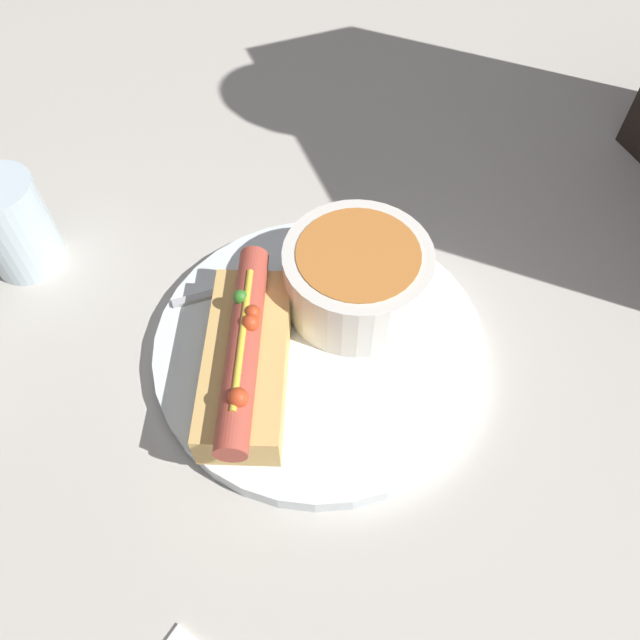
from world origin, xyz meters
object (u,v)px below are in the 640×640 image
at_px(hot_dog, 246,358).
at_px(spoon, 320,265).
at_px(soup_bowl, 357,274).
at_px(drinking_glass, 13,225).

xyz_separation_m(hot_dog, spoon, (-0.08, 0.09, -0.02)).
height_order(hot_dog, soup_bowl, hot_dog).
relative_size(spoon, drinking_glass, 1.92).
bearing_deg(hot_dog, soup_bowl, 132.82).
height_order(hot_dog, spoon, hot_dog).
xyz_separation_m(hot_dog, drinking_glass, (-0.20, -0.15, 0.01)).
bearing_deg(spoon, drinking_glass, 156.26).
relative_size(hot_dog, drinking_glass, 1.87).
bearing_deg(hot_dog, drinking_glass, -120.25).
bearing_deg(drinking_glass, hot_dog, 36.89).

